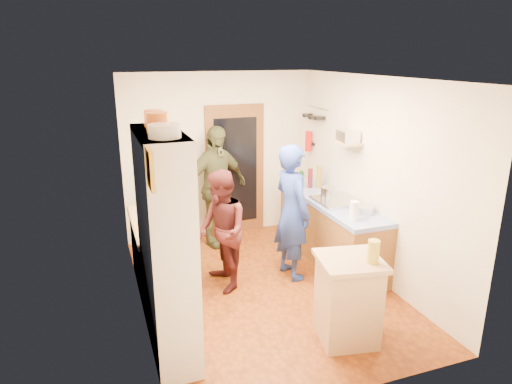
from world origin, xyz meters
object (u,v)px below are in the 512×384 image
island_base (348,302)px  person_hob (295,212)px  person_back (217,187)px  right_counter_base (330,231)px  hutch_body (166,247)px  person_left (222,230)px

island_base → person_hob: person_hob is taller
person_back → right_counter_base: bearing=-58.0°
island_base → hutch_body: bearing=164.6°
right_counter_base → person_left: size_ratio=1.44×
person_left → island_base: bearing=28.4°
right_counter_base → person_left: (-1.66, -0.25, 0.34)m
island_base → person_back: size_ratio=0.47×
person_hob → person_back: size_ratio=0.96×
island_base → person_left: person_left is taller
hutch_body → person_left: size_ratio=1.44×
person_hob → island_base: bearing=168.2°
right_counter_base → island_base: island_base is taller
person_back → person_left: bearing=-121.9°
person_hob → person_back: 1.53m
person_hob → person_back: bearing=17.3°
hutch_body → right_counter_base: bearing=27.5°
right_counter_base → person_hob: person_hob is taller
hutch_body → person_hob: 2.08m
island_base → person_hob: 1.56m
right_counter_base → person_left: bearing=-171.4°
right_counter_base → person_back: person_back is taller
hutch_body → right_counter_base: (2.50, 1.30, -0.68)m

